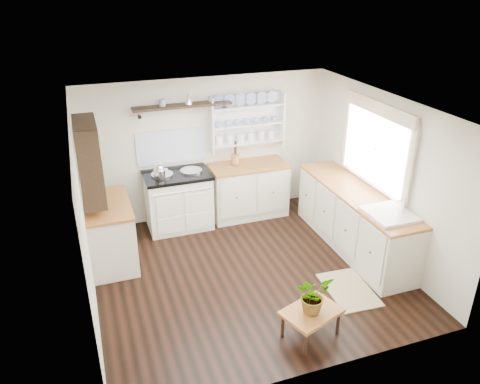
% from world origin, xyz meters
% --- Properties ---
extents(floor, '(4.00, 3.80, 0.01)m').
position_xyz_m(floor, '(0.00, 0.00, 0.00)').
color(floor, black).
rests_on(floor, ground).
extents(wall_back, '(4.00, 0.02, 2.30)m').
position_xyz_m(wall_back, '(0.00, 1.90, 1.15)').
color(wall_back, beige).
rests_on(wall_back, ground).
extents(wall_right, '(0.02, 3.80, 2.30)m').
position_xyz_m(wall_right, '(2.00, 0.00, 1.15)').
color(wall_right, beige).
rests_on(wall_right, ground).
extents(wall_left, '(0.02, 3.80, 2.30)m').
position_xyz_m(wall_left, '(-2.00, 0.00, 1.15)').
color(wall_left, beige).
rests_on(wall_left, ground).
extents(ceiling, '(4.00, 3.80, 0.01)m').
position_xyz_m(ceiling, '(0.00, 0.00, 2.30)').
color(ceiling, white).
rests_on(ceiling, wall_back).
extents(window, '(0.08, 1.55, 1.22)m').
position_xyz_m(window, '(1.95, 0.15, 1.56)').
color(window, white).
rests_on(window, wall_right).
extents(aga_cooker, '(1.03, 0.71, 0.95)m').
position_xyz_m(aga_cooker, '(-0.59, 1.57, 0.47)').
color(aga_cooker, white).
rests_on(aga_cooker, floor).
extents(back_cabinets, '(1.27, 0.63, 0.90)m').
position_xyz_m(back_cabinets, '(0.60, 1.60, 0.46)').
color(back_cabinets, beige).
rests_on(back_cabinets, floor).
extents(right_cabinets, '(0.62, 2.43, 0.90)m').
position_xyz_m(right_cabinets, '(1.70, 0.10, 0.46)').
color(right_cabinets, beige).
rests_on(right_cabinets, floor).
extents(belfast_sink, '(0.55, 0.60, 0.45)m').
position_xyz_m(belfast_sink, '(1.70, -0.65, 0.80)').
color(belfast_sink, white).
rests_on(belfast_sink, right_cabinets).
extents(left_cabinets, '(0.62, 1.13, 0.90)m').
position_xyz_m(left_cabinets, '(-1.70, 0.90, 0.46)').
color(left_cabinets, beige).
rests_on(left_cabinets, floor).
extents(plate_rack, '(1.20, 0.22, 0.90)m').
position_xyz_m(plate_rack, '(0.65, 1.86, 1.56)').
color(plate_rack, white).
rests_on(plate_rack, wall_back).
extents(high_shelf, '(1.50, 0.29, 0.16)m').
position_xyz_m(high_shelf, '(-0.40, 1.78, 1.91)').
color(high_shelf, black).
rests_on(high_shelf, wall_back).
extents(left_shelving, '(0.28, 0.80, 1.05)m').
position_xyz_m(left_shelving, '(-1.84, 0.90, 1.55)').
color(left_shelving, black).
rests_on(left_shelving, wall_left).
extents(kettle, '(0.18, 0.18, 0.21)m').
position_xyz_m(kettle, '(-0.87, 1.45, 1.04)').
color(kettle, silver).
rests_on(kettle, aga_cooker).
extents(utensil_crock, '(0.13, 0.13, 0.16)m').
position_xyz_m(utensil_crock, '(0.40, 1.68, 0.99)').
color(utensil_crock, '#AF6940').
rests_on(utensil_crock, back_cabinets).
extents(center_table, '(0.74, 0.63, 0.34)m').
position_xyz_m(center_table, '(0.24, -1.40, 0.30)').
color(center_table, brown).
rests_on(center_table, floor).
extents(potted_plant, '(0.48, 0.45, 0.43)m').
position_xyz_m(potted_plant, '(0.24, -1.40, 0.55)').
color(potted_plant, '#3F7233').
rests_on(potted_plant, center_table).
extents(floor_rug, '(0.60, 0.88, 0.02)m').
position_xyz_m(floor_rug, '(1.09, -0.83, 0.01)').
color(floor_rug, '#7B6048').
rests_on(floor_rug, floor).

